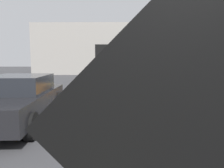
% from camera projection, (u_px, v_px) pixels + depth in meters
% --- Properties ---
extents(lane_center_stripe, '(0.14, 36.00, 0.01)m').
position_uv_depth(lane_center_stripe, '(97.00, 151.00, 4.44)').
color(lane_center_stripe, yellow).
rests_on(lane_center_stripe, ground).
extents(roadwork_sign, '(1.63, 0.14, 2.33)m').
position_uv_depth(roadwork_sign, '(198.00, 142.00, 1.01)').
color(roadwork_sign, '#593819').
rests_on(roadwork_sign, ground).
extents(arrow_board_trailer, '(1.60, 1.83, 2.70)m').
position_uv_depth(arrow_board_trailer, '(109.00, 84.00, 12.35)').
color(arrow_board_trailer, orange).
rests_on(arrow_board_trailer, ground).
extents(box_truck, '(2.63, 6.99, 3.19)m').
position_uv_depth(box_truck, '(152.00, 61.00, 15.96)').
color(box_truck, black).
rests_on(box_truck, ground).
extents(pickup_car, '(2.16, 4.58, 1.38)m').
position_uv_depth(pickup_car, '(18.00, 99.00, 6.45)').
color(pickup_car, black).
rests_on(pickup_car, ground).
extents(highway_guide_sign, '(2.79, 0.31, 5.00)m').
position_uv_depth(highway_guide_sign, '(160.00, 43.00, 20.07)').
color(highway_guide_sign, gray).
rests_on(highway_guide_sign, ground).
extents(far_building_block, '(12.82, 7.12, 6.29)m').
position_uv_depth(far_building_block, '(87.00, 50.00, 29.67)').
color(far_building_block, gray).
rests_on(far_building_block, ground).
extents(traffic_cone_mid_lane, '(0.36, 0.36, 0.66)m').
position_uv_depth(traffic_cone_mid_lane, '(121.00, 115.00, 6.08)').
color(traffic_cone_mid_lane, black).
rests_on(traffic_cone_mid_lane, ground).
extents(traffic_cone_far_lane, '(0.36, 0.36, 0.63)m').
position_uv_depth(traffic_cone_far_lane, '(119.00, 97.00, 9.02)').
color(traffic_cone_far_lane, black).
rests_on(traffic_cone_far_lane, ground).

